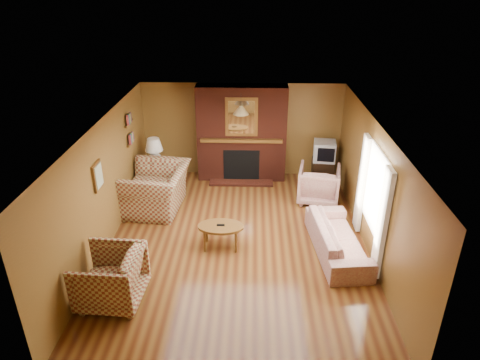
{
  "coord_description": "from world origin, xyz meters",
  "views": [
    {
      "loc": [
        0.27,
        -7.07,
        4.79
      ],
      "look_at": [
        0.03,
        0.6,
        1.07
      ],
      "focal_mm": 32.0,
      "sensor_mm": 36.0,
      "label": 1
    }
  ],
  "objects_px": {
    "floral_sofa": "(338,238)",
    "crt_tv": "(324,151)",
    "plaid_loveseat": "(156,189)",
    "side_table": "(157,176)",
    "coffee_table": "(221,228)",
    "fireplace": "(242,134)",
    "floral_armchair": "(319,184)",
    "tv_stand": "(322,171)",
    "table_lamp": "(154,151)",
    "plaid_armchair": "(110,277)"
  },
  "relations": [
    {
      "from": "plaid_armchair",
      "to": "table_lamp",
      "type": "bearing_deg",
      "value": -174.74
    },
    {
      "from": "floral_sofa",
      "to": "crt_tv",
      "type": "relative_size",
      "value": 3.54
    },
    {
      "from": "crt_tv",
      "to": "table_lamp",
      "type": "bearing_deg",
      "value": -175.26
    },
    {
      "from": "floral_sofa",
      "to": "coffee_table",
      "type": "bearing_deg",
      "value": 81.69
    },
    {
      "from": "coffee_table",
      "to": "tv_stand",
      "type": "height_order",
      "value": "tv_stand"
    },
    {
      "from": "side_table",
      "to": "floral_armchair",
      "type": "bearing_deg",
      "value": -9.71
    },
    {
      "from": "floral_sofa",
      "to": "side_table",
      "type": "height_order",
      "value": "floral_sofa"
    },
    {
      "from": "fireplace",
      "to": "tv_stand",
      "type": "distance_m",
      "value": 2.24
    },
    {
      "from": "floral_armchair",
      "to": "side_table",
      "type": "distance_m",
      "value": 3.97
    },
    {
      "from": "floral_sofa",
      "to": "tv_stand",
      "type": "relative_size",
      "value": 3.48
    },
    {
      "from": "floral_armchair",
      "to": "crt_tv",
      "type": "height_order",
      "value": "crt_tv"
    },
    {
      "from": "crt_tv",
      "to": "side_table",
      "type": "bearing_deg",
      "value": -175.26
    },
    {
      "from": "table_lamp",
      "to": "coffee_table",
      "type": "bearing_deg",
      "value": -55.64
    },
    {
      "from": "plaid_loveseat",
      "to": "floral_armchair",
      "type": "height_order",
      "value": "plaid_loveseat"
    },
    {
      "from": "side_table",
      "to": "tv_stand",
      "type": "height_order",
      "value": "tv_stand"
    },
    {
      "from": "fireplace",
      "to": "coffee_table",
      "type": "bearing_deg",
      "value": -95.61
    },
    {
      "from": "fireplace",
      "to": "side_table",
      "type": "relative_size",
      "value": 4.51
    },
    {
      "from": "crt_tv",
      "to": "floral_armchair",
      "type": "bearing_deg",
      "value": -103.43
    },
    {
      "from": "fireplace",
      "to": "side_table",
      "type": "bearing_deg",
      "value": -165.71
    },
    {
      "from": "tv_stand",
      "to": "plaid_loveseat",
      "type": "bearing_deg",
      "value": -154.98
    },
    {
      "from": "plaid_loveseat",
      "to": "coffee_table",
      "type": "xyz_separation_m",
      "value": [
        1.54,
        -1.47,
        -0.07
      ]
    },
    {
      "from": "fireplace",
      "to": "coffee_table",
      "type": "distance_m",
      "value": 3.26
    },
    {
      "from": "coffee_table",
      "to": "tv_stand",
      "type": "xyz_separation_m",
      "value": [
        2.36,
        2.97,
        -0.12
      ]
    },
    {
      "from": "coffee_table",
      "to": "table_lamp",
      "type": "bearing_deg",
      "value": 124.36
    },
    {
      "from": "plaid_armchair",
      "to": "crt_tv",
      "type": "height_order",
      "value": "crt_tv"
    },
    {
      "from": "fireplace",
      "to": "floral_sofa",
      "type": "relative_size",
      "value": 1.16
    },
    {
      "from": "floral_armchair",
      "to": "plaid_armchair",
      "type": "bearing_deg",
      "value": 53.31
    },
    {
      "from": "plaid_loveseat",
      "to": "plaid_armchair",
      "type": "bearing_deg",
      "value": 3.37
    },
    {
      "from": "plaid_loveseat",
      "to": "floral_sofa",
      "type": "relative_size",
      "value": 0.73
    },
    {
      "from": "side_table",
      "to": "crt_tv",
      "type": "height_order",
      "value": "crt_tv"
    },
    {
      "from": "tv_stand",
      "to": "crt_tv",
      "type": "height_order",
      "value": "crt_tv"
    },
    {
      "from": "plaid_loveseat",
      "to": "side_table",
      "type": "height_order",
      "value": "plaid_loveseat"
    },
    {
      "from": "coffee_table",
      "to": "fireplace",
      "type": "bearing_deg",
      "value": 84.39
    },
    {
      "from": "coffee_table",
      "to": "table_lamp",
      "type": "distance_m",
      "value": 3.21
    },
    {
      "from": "floral_sofa",
      "to": "coffee_table",
      "type": "relative_size",
      "value": 2.35
    },
    {
      "from": "side_table",
      "to": "table_lamp",
      "type": "bearing_deg",
      "value": 180.0
    },
    {
      "from": "fireplace",
      "to": "side_table",
      "type": "distance_m",
      "value": 2.35
    },
    {
      "from": "plaid_armchair",
      "to": "floral_armchair",
      "type": "xyz_separation_m",
      "value": [
        3.76,
        3.51,
        -0.03
      ]
    },
    {
      "from": "tv_stand",
      "to": "coffee_table",
      "type": "bearing_deg",
      "value": -124.5
    },
    {
      "from": "floral_sofa",
      "to": "side_table",
      "type": "relative_size",
      "value": 3.88
    },
    {
      "from": "fireplace",
      "to": "side_table",
      "type": "height_order",
      "value": "fireplace"
    },
    {
      "from": "coffee_table",
      "to": "tv_stand",
      "type": "bearing_deg",
      "value": 51.51
    },
    {
      "from": "plaid_armchair",
      "to": "floral_armchair",
      "type": "height_order",
      "value": "plaid_armchair"
    },
    {
      "from": "plaid_loveseat",
      "to": "crt_tv",
      "type": "xyz_separation_m",
      "value": [
        3.9,
        1.49,
        0.35
      ]
    },
    {
      "from": "side_table",
      "to": "tv_stand",
      "type": "xyz_separation_m",
      "value": [
        4.15,
        0.35,
        0.03
      ]
    },
    {
      "from": "plaid_loveseat",
      "to": "coffee_table",
      "type": "relative_size",
      "value": 1.71
    },
    {
      "from": "plaid_armchair",
      "to": "side_table",
      "type": "bearing_deg",
      "value": -174.74
    },
    {
      "from": "coffee_table",
      "to": "table_lamp",
      "type": "height_order",
      "value": "table_lamp"
    },
    {
      "from": "floral_armchair",
      "to": "side_table",
      "type": "relative_size",
      "value": 1.75
    },
    {
      "from": "floral_armchair",
      "to": "table_lamp",
      "type": "bearing_deg",
      "value": 0.53
    }
  ]
}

